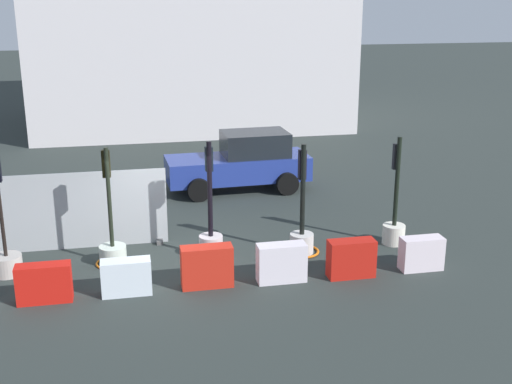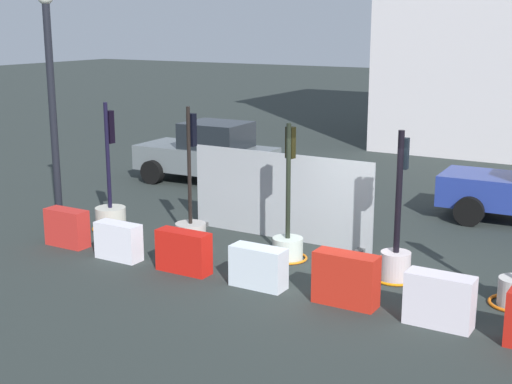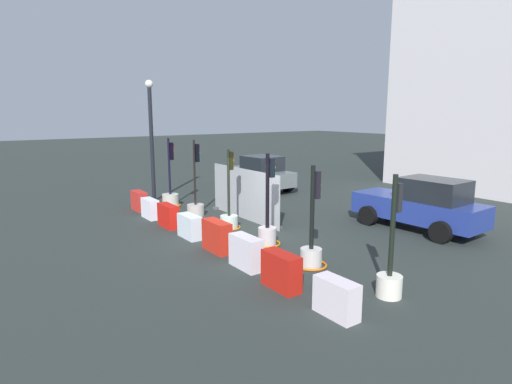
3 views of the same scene
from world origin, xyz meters
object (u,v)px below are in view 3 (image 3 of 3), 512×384
(construction_barrier_5, at_px, (246,252))
(construction_barrier_6, at_px, (281,271))
(traffic_light_2, at_px, (229,215))
(construction_barrier_7, at_px, (336,298))
(construction_barrier_1, at_px, (150,209))
(street_lamp_post, at_px, (151,132))
(traffic_light_5, at_px, (390,271))
(construction_barrier_4, at_px, (217,236))
(car_blue_estate, at_px, (421,205))
(traffic_light_4, at_px, (312,247))
(construction_barrier_2, at_px, (168,216))
(construction_barrier_3, at_px, (190,226))
(traffic_light_3, at_px, (268,227))
(construction_barrier_0, at_px, (139,201))
(traffic_light_0, at_px, (171,196))
(car_grey_saloon, at_px, (259,174))
(traffic_light_1, at_px, (196,203))

(construction_barrier_5, xyz_separation_m, construction_barrier_6, (1.58, -0.08, -0.00))
(traffic_light_2, height_order, construction_barrier_7, traffic_light_2)
(construction_barrier_1, height_order, street_lamp_post, street_lamp_post)
(traffic_light_2, height_order, traffic_light_5, traffic_light_2)
(traffic_light_2, xyz_separation_m, construction_barrier_4, (2.00, -1.65, -0.02))
(construction_barrier_5, distance_m, car_blue_estate, 7.05)
(traffic_light_4, distance_m, street_lamp_post, 10.89)
(construction_barrier_2, bearing_deg, construction_barrier_5, 0.06)
(traffic_light_5, relative_size, car_blue_estate, 0.60)
(construction_barrier_1, relative_size, construction_barrier_3, 0.95)
(traffic_light_5, height_order, street_lamp_post, street_lamp_post)
(traffic_light_2, relative_size, construction_barrier_6, 2.66)
(construction_barrier_3, height_order, construction_barrier_7, construction_barrier_7)
(traffic_light_5, bearing_deg, car_blue_estate, 118.20)
(traffic_light_3, xyz_separation_m, construction_barrier_5, (1.33, -1.69, -0.13))
(traffic_light_4, bearing_deg, construction_barrier_5, -120.00)
(construction_barrier_1, distance_m, street_lamp_post, 4.39)
(car_blue_estate, bearing_deg, construction_barrier_3, -118.24)
(traffic_light_2, distance_m, traffic_light_5, 6.95)
(traffic_light_4, distance_m, construction_barrier_0, 9.15)
(traffic_light_4, distance_m, car_blue_estate, 5.54)
(traffic_light_0, distance_m, car_grey_saloon, 5.48)
(traffic_light_0, xyz_separation_m, street_lamp_post, (-1.49, -0.17, 2.75))
(traffic_light_0, xyz_separation_m, construction_barrier_7, (11.48, -1.51, -0.06))
(construction_barrier_7, height_order, car_blue_estate, car_blue_estate)
(construction_barrier_6, bearing_deg, construction_barrier_1, 179.84)
(car_grey_saloon, bearing_deg, traffic_light_3, -33.77)
(construction_barrier_5, bearing_deg, construction_barrier_1, -179.53)
(traffic_light_5, height_order, car_grey_saloon, traffic_light_5)
(traffic_light_2, bearing_deg, traffic_light_5, -0.68)
(traffic_light_0, xyz_separation_m, traffic_light_5, (11.50, 0.13, 0.16))
(construction_barrier_7, bearing_deg, car_grey_saloon, 150.88)
(construction_barrier_4, distance_m, car_grey_saloon, 10.11)
(construction_barrier_1, bearing_deg, construction_barrier_7, 0.22)
(construction_barrier_6, bearing_deg, traffic_light_2, 161.10)
(construction_barrier_6, relative_size, car_grey_saloon, 0.25)
(traffic_light_4, relative_size, construction_barrier_1, 2.74)
(construction_barrier_2, bearing_deg, car_blue_estate, 52.39)
(traffic_light_5, relative_size, construction_barrier_0, 2.80)
(traffic_light_4, relative_size, construction_barrier_7, 2.79)
(construction_barrier_3, xyz_separation_m, street_lamp_post, (-6.34, 1.31, 2.81))
(traffic_light_3, height_order, construction_barrier_2, traffic_light_3)
(traffic_light_4, bearing_deg, traffic_light_1, 179.40)
(traffic_light_0, height_order, traffic_light_4, traffic_light_0)
(construction_barrier_3, bearing_deg, construction_barrier_6, -1.16)
(construction_barrier_3, distance_m, car_grey_saloon, 8.96)
(traffic_light_0, bearing_deg, car_grey_saloon, 99.46)
(traffic_light_1, bearing_deg, construction_barrier_0, -145.48)
(traffic_light_0, height_order, traffic_light_3, traffic_light_0)
(traffic_light_1, bearing_deg, traffic_light_0, -177.67)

